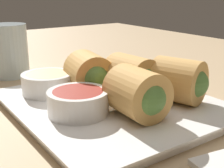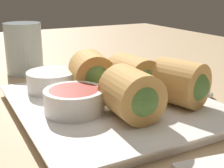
{
  "view_description": "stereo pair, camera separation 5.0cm",
  "coord_description": "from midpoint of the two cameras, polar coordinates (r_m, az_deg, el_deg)",
  "views": [
    {
      "loc": [
        -37.6,
        21.71,
        18.97
      ],
      "look_at": [
        -3.22,
        -2.11,
        5.97
      ],
      "focal_mm": 50.0,
      "sensor_mm": 36.0,
      "label": 1
    },
    {
      "loc": [
        -40.19,
        17.44,
        18.97
      ],
      "look_at": [
        -3.22,
        -2.11,
        5.97
      ],
      "focal_mm": 50.0,
      "sensor_mm": 36.0,
      "label": 2
    }
  ],
  "objects": [
    {
      "name": "serving_plate",
      "position": [
        0.45,
        3.2,
        -3.98
      ],
      "size": [
        29.49,
        26.18,
        1.5
      ],
      "color": "white",
      "rests_on": "table_surface"
    },
    {
      "name": "roll_back_right",
      "position": [
        0.45,
        7.27,
        1.05
      ],
      "size": [
        7.84,
        6.7,
        6.17
      ],
      "color": "#DBA356",
      "rests_on": "serving_plate"
    },
    {
      "name": "table_surface",
      "position": [
        0.47,
        -1.07,
        -5.16
      ],
      "size": [
        180.0,
        140.0,
        2.0
      ],
      "color": "tan",
      "rests_on": "ground"
    },
    {
      "name": "drinking_glass",
      "position": [
        0.65,
        -13.73,
        6.32
      ],
      "size": [
        7.37,
        7.37,
        10.25
      ],
      "color": "silver",
      "rests_on": "table_surface"
    },
    {
      "name": "dipping_bowl_far",
      "position": [
        0.49,
        -8.01,
        0.67
      ],
      "size": [
        7.81,
        7.81,
        3.05
      ],
      "color": "white",
      "rests_on": "serving_plate"
    },
    {
      "name": "roll_back_left",
      "position": [
        0.44,
        15.9,
        0.09
      ],
      "size": [
        8.29,
        7.91,
        6.17
      ],
      "color": "#DBA356",
      "rests_on": "serving_plate"
    },
    {
      "name": "spoon",
      "position": [
        0.54,
        17.55,
        -1.11
      ],
      "size": [
        18.2,
        2.95,
        1.24
      ],
      "color": "silver",
      "rests_on": "table_surface"
    },
    {
      "name": "roll_front_left",
      "position": [
        0.38,
        7.72,
        -2.09
      ],
      "size": [
        7.73,
        6.45,
        6.17
      ],
      "color": "#DBA356",
      "rests_on": "serving_plate"
    },
    {
      "name": "roll_front_right",
      "position": [
        0.47,
        -0.52,
        1.94
      ],
      "size": [
        8.09,
        7.3,
        6.17
      ],
      "color": "#DBA356",
      "rests_on": "serving_plate"
    },
    {
      "name": "dipping_bowl_near",
      "position": [
        0.4,
        -3.36,
        -2.97
      ],
      "size": [
        7.81,
        7.81,
        3.05
      ],
      "color": "white",
      "rests_on": "serving_plate"
    }
  ]
}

